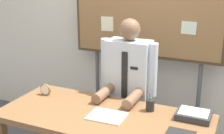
{
  "coord_description": "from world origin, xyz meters",
  "views": [
    {
      "loc": [
        0.96,
        -1.98,
        1.84
      ],
      "look_at": [
        0.0,
        0.17,
        1.1
      ],
      "focal_mm": 49.04,
      "sensor_mm": 36.0,
      "label": 1
    }
  ],
  "objects_px": {
    "person": "(128,99)",
    "pen_holder": "(150,105)",
    "open_notebook": "(107,116)",
    "desk": "(104,125)",
    "paper_tray": "(194,115)",
    "desk_clock": "(45,90)",
    "bulletin_board": "(147,3)"
  },
  "relations": [
    {
      "from": "open_notebook",
      "to": "person",
      "type": "bearing_deg",
      "value": 93.92
    },
    {
      "from": "bulletin_board",
      "to": "desk",
      "type": "bearing_deg",
      "value": -90.01
    },
    {
      "from": "person",
      "to": "desk_clock",
      "type": "relative_size",
      "value": 13.58
    },
    {
      "from": "person",
      "to": "desk_clock",
      "type": "distance_m",
      "value": 0.78
    },
    {
      "from": "desk",
      "to": "paper_tray",
      "type": "bearing_deg",
      "value": 19.28
    },
    {
      "from": "paper_tray",
      "to": "pen_holder",
      "type": "bearing_deg",
      "value": -178.6
    },
    {
      "from": "person",
      "to": "pen_holder",
      "type": "xyz_separation_m",
      "value": [
        0.31,
        -0.32,
        0.13
      ]
    },
    {
      "from": "desk_clock",
      "to": "paper_tray",
      "type": "distance_m",
      "value": 1.33
    },
    {
      "from": "person",
      "to": "bulletin_board",
      "type": "height_order",
      "value": "bulletin_board"
    },
    {
      "from": "desk_clock",
      "to": "desk",
      "type": "bearing_deg",
      "value": -12.72
    },
    {
      "from": "bulletin_board",
      "to": "pen_holder",
      "type": "relative_size",
      "value": 13.4
    },
    {
      "from": "desk_clock",
      "to": "paper_tray",
      "type": "bearing_deg",
      "value": 3.55
    },
    {
      "from": "desk",
      "to": "person",
      "type": "bearing_deg",
      "value": 90.0
    },
    {
      "from": "open_notebook",
      "to": "desk",
      "type": "bearing_deg",
      "value": 152.6
    },
    {
      "from": "desk_clock",
      "to": "paper_tray",
      "type": "relative_size",
      "value": 0.41
    },
    {
      "from": "desk",
      "to": "person",
      "type": "distance_m",
      "value": 0.54
    },
    {
      "from": "pen_holder",
      "to": "desk",
      "type": "bearing_deg",
      "value": -144.57
    },
    {
      "from": "bulletin_board",
      "to": "paper_tray",
      "type": "distance_m",
      "value": 1.28
    },
    {
      "from": "desk",
      "to": "bulletin_board",
      "type": "height_order",
      "value": "bulletin_board"
    },
    {
      "from": "desk",
      "to": "pen_holder",
      "type": "relative_size",
      "value": 10.53
    },
    {
      "from": "desk",
      "to": "paper_tray",
      "type": "relative_size",
      "value": 6.48
    },
    {
      "from": "desk_clock",
      "to": "person",
      "type": "bearing_deg",
      "value": 30.73
    },
    {
      "from": "bulletin_board",
      "to": "pen_holder",
      "type": "height_order",
      "value": "bulletin_board"
    },
    {
      "from": "person",
      "to": "paper_tray",
      "type": "distance_m",
      "value": 0.74
    },
    {
      "from": "person",
      "to": "desk_clock",
      "type": "bearing_deg",
      "value": -149.27
    },
    {
      "from": "desk_clock",
      "to": "paper_tray",
      "type": "height_order",
      "value": "desk_clock"
    },
    {
      "from": "open_notebook",
      "to": "desk_clock",
      "type": "height_order",
      "value": "desk_clock"
    },
    {
      "from": "desk",
      "to": "paper_tray",
      "type": "xyz_separation_m",
      "value": [
        0.66,
        0.23,
        0.12
      ]
    },
    {
      "from": "pen_holder",
      "to": "paper_tray",
      "type": "relative_size",
      "value": 0.62
    },
    {
      "from": "person",
      "to": "pen_holder",
      "type": "distance_m",
      "value": 0.47
    },
    {
      "from": "pen_holder",
      "to": "bulletin_board",
      "type": "bearing_deg",
      "value": 111.54
    },
    {
      "from": "bulletin_board",
      "to": "desk_clock",
      "type": "relative_size",
      "value": 20.28
    }
  ]
}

